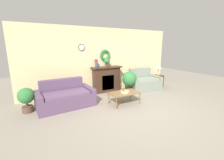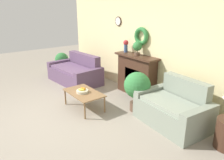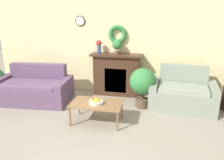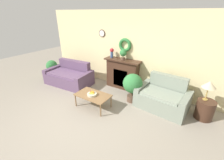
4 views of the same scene
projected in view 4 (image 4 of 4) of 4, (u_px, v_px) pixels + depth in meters
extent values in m
plane|color=gray|center=(76.00, 122.00, 3.90)|extent=(16.00, 16.00, 0.00)
cube|color=beige|center=(125.00, 51.00, 5.32)|extent=(6.80, 0.06, 2.70)
cylinder|color=#382319|center=(102.00, 33.00, 5.53)|extent=(0.26, 0.02, 0.26)
cylinder|color=white|center=(102.00, 33.00, 5.52)|extent=(0.22, 0.01, 0.22)
torus|color=#337A3D|center=(125.00, 45.00, 5.14)|extent=(0.47, 0.11, 0.47)
cube|color=#42281C|center=(122.00, 74.00, 5.49)|extent=(1.17, 0.34, 1.05)
cube|color=black|center=(120.00, 78.00, 5.41)|extent=(0.56, 0.02, 0.63)
cube|color=orange|center=(120.00, 80.00, 5.44)|extent=(0.45, 0.01, 0.35)
cube|color=#42281C|center=(122.00, 60.00, 5.24)|extent=(1.31, 0.41, 0.05)
cube|color=#604766|center=(67.00, 80.00, 5.82)|extent=(1.49, 0.87, 0.43)
cube|color=#604766|center=(75.00, 71.00, 6.12)|extent=(1.45, 0.32, 0.86)
cube|color=#604766|center=(54.00, 73.00, 6.22)|extent=(0.24, 0.99, 0.57)
cube|color=#604766|center=(85.00, 81.00, 5.53)|extent=(0.24, 0.99, 0.57)
cube|color=#6A4E70|center=(66.00, 74.00, 5.71)|extent=(1.42, 0.81, 0.08)
cube|color=gray|center=(160.00, 102.00, 4.33)|extent=(1.15, 0.81, 0.47)
cube|color=gray|center=(167.00, 89.00, 4.56)|extent=(1.11, 0.30, 0.94)
cube|color=gray|center=(142.00, 92.00, 4.73)|extent=(0.26, 0.92, 0.61)
cube|color=gray|center=(185.00, 106.00, 4.02)|extent=(0.26, 0.92, 0.61)
cube|color=gray|center=(162.00, 94.00, 4.22)|extent=(1.10, 0.75, 0.08)
cube|color=olive|center=(93.00, 95.00, 4.38)|extent=(1.01, 0.60, 0.03)
cylinder|color=olive|center=(76.00, 100.00, 4.50)|extent=(0.04, 0.04, 0.39)
cylinder|color=olive|center=(101.00, 110.00, 4.04)|extent=(0.04, 0.04, 0.39)
cylinder|color=olive|center=(87.00, 93.00, 4.89)|extent=(0.04, 0.04, 0.39)
cylinder|color=olive|center=(111.00, 102.00, 4.44)|extent=(0.04, 0.04, 0.39)
cylinder|color=beige|center=(92.00, 94.00, 4.33)|extent=(0.28, 0.28, 0.06)
sphere|color=#B2231E|center=(91.00, 92.00, 4.35)|extent=(0.08, 0.08, 0.08)
sphere|color=orange|center=(92.00, 92.00, 4.33)|extent=(0.08, 0.08, 0.08)
sphere|color=orange|center=(93.00, 92.00, 4.33)|extent=(0.08, 0.08, 0.08)
ellipsoid|color=yellow|center=(91.00, 93.00, 4.28)|extent=(0.17, 0.12, 0.04)
cylinder|color=#42281C|center=(205.00, 110.00, 3.95)|extent=(0.45, 0.45, 0.53)
cylinder|color=#B28E42|center=(205.00, 99.00, 3.90)|extent=(0.12, 0.12, 0.02)
cylinder|color=#B28E42|center=(207.00, 93.00, 3.82)|extent=(0.03, 0.03, 0.33)
cone|color=beige|center=(210.00, 84.00, 3.72)|extent=(0.34, 0.34, 0.18)
cylinder|color=#3D5684|center=(112.00, 55.00, 5.44)|extent=(0.10, 0.10, 0.21)
sphere|color=#B72D33|center=(112.00, 50.00, 5.37)|extent=(0.14, 0.14, 0.14)
cylinder|color=brown|center=(123.00, 59.00, 5.22)|extent=(0.14, 0.14, 0.07)
cylinder|color=#4C3823|center=(123.00, 57.00, 5.19)|extent=(0.02, 0.02, 0.07)
sphere|color=#337A3D|center=(123.00, 53.00, 5.13)|extent=(0.24, 0.24, 0.24)
cylinder|color=brown|center=(53.00, 75.00, 6.57)|extent=(0.31, 0.31, 0.19)
cylinder|color=#4C3823|center=(53.00, 72.00, 6.51)|extent=(0.05, 0.05, 0.13)
sphere|color=#337A3D|center=(52.00, 66.00, 6.40)|extent=(0.47, 0.47, 0.47)
cylinder|color=brown|center=(132.00, 98.00, 4.79)|extent=(0.31, 0.31, 0.20)
cylinder|color=#4C3823|center=(132.00, 93.00, 4.72)|extent=(0.05, 0.05, 0.17)
sphere|color=#337A3D|center=(133.00, 83.00, 4.57)|extent=(0.60, 0.60, 0.60)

